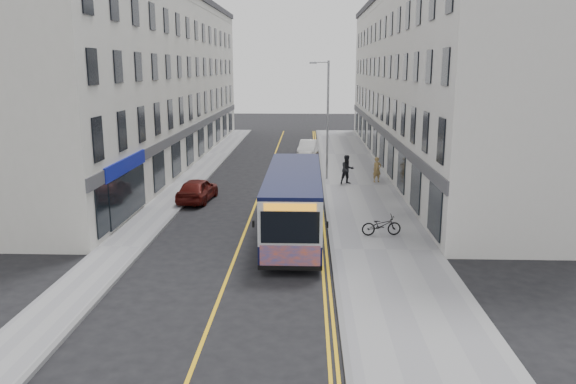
# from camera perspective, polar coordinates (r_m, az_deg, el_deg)

# --- Properties ---
(ground) EXTENTS (140.00, 140.00, 0.00)m
(ground) POSITION_cam_1_polar(r_m,az_deg,el_deg) (25.11, -4.79, -5.04)
(ground) COLOR black
(ground) RESTS_ON ground
(pavement_east) EXTENTS (4.50, 64.00, 0.12)m
(pavement_east) POSITION_cam_1_polar(r_m,az_deg,el_deg) (36.69, 7.18, 0.65)
(pavement_east) COLOR gray
(pavement_east) RESTS_ON ground
(pavement_west) EXTENTS (2.00, 64.00, 0.12)m
(pavement_west) POSITION_cam_1_polar(r_m,az_deg,el_deg) (37.39, -10.25, 0.77)
(pavement_west) COLOR gray
(pavement_west) RESTS_ON ground
(kerb_east) EXTENTS (0.18, 64.00, 0.13)m
(kerb_east) POSITION_cam_1_polar(r_m,az_deg,el_deg) (36.56, 3.67, 0.69)
(kerb_east) COLOR slate
(kerb_east) RESTS_ON ground
(kerb_west) EXTENTS (0.18, 64.00, 0.13)m
(kerb_west) POSITION_cam_1_polar(r_m,az_deg,el_deg) (37.19, -8.75, 0.77)
(kerb_west) COLOR slate
(kerb_west) RESTS_ON ground
(road_centre_line) EXTENTS (0.12, 64.00, 0.01)m
(road_centre_line) POSITION_cam_1_polar(r_m,az_deg,el_deg) (36.67, -2.59, 0.64)
(road_centre_line) COLOR yellow
(road_centre_line) RESTS_ON ground
(road_dbl_yellow_inner) EXTENTS (0.10, 64.00, 0.01)m
(road_dbl_yellow_inner) POSITION_cam_1_polar(r_m,az_deg,el_deg) (36.56, 2.96, 0.60)
(road_dbl_yellow_inner) COLOR yellow
(road_dbl_yellow_inner) RESTS_ON ground
(road_dbl_yellow_outer) EXTENTS (0.10, 64.00, 0.01)m
(road_dbl_yellow_outer) POSITION_cam_1_polar(r_m,az_deg,el_deg) (36.56, 3.27, 0.60)
(road_dbl_yellow_outer) COLOR yellow
(road_dbl_yellow_outer) RESTS_ON ground
(terrace_east) EXTENTS (6.00, 46.00, 13.00)m
(terrace_east) POSITION_cam_1_polar(r_m,az_deg,el_deg) (45.58, 13.11, 10.91)
(terrace_east) COLOR silver
(terrace_east) RESTS_ON ground
(terrace_west) EXTENTS (6.00, 46.00, 13.00)m
(terrace_west) POSITION_cam_1_polar(r_m,az_deg,el_deg) (46.33, -13.13, 10.93)
(terrace_west) COLOR silver
(terrace_west) RESTS_ON ground
(streetlamp) EXTENTS (1.32, 0.18, 8.00)m
(streetlamp) POSITION_cam_1_polar(r_m,az_deg,el_deg) (37.91, 3.94, 7.71)
(streetlamp) COLOR #9C9FA5
(streetlamp) RESTS_ON ground
(city_bus) EXTENTS (2.44, 10.44, 3.03)m
(city_bus) POSITION_cam_1_polar(r_m,az_deg,el_deg) (25.36, 0.59, -0.93)
(city_bus) COLOR black
(city_bus) RESTS_ON ground
(bicycle) EXTENTS (1.85, 0.84, 0.94)m
(bicycle) POSITION_cam_1_polar(r_m,az_deg,el_deg) (25.76, 9.46, -3.35)
(bicycle) COLOR black
(bicycle) RESTS_ON pavement_east
(pedestrian_near) EXTENTS (0.72, 0.61, 1.66)m
(pedestrian_near) POSITION_cam_1_polar(r_m,az_deg,el_deg) (37.53, 9.03, 2.25)
(pedestrian_near) COLOR olive
(pedestrian_near) RESTS_ON pavement_east
(pedestrian_far) EXTENTS (1.11, 0.99, 1.89)m
(pedestrian_far) POSITION_cam_1_polar(r_m,az_deg,el_deg) (36.73, 6.04, 2.29)
(pedestrian_far) COLOR black
(pedestrian_far) RESTS_ON pavement_east
(car_white) EXTENTS (1.89, 4.21, 1.34)m
(car_white) POSITION_cam_1_polar(r_m,az_deg,el_deg) (49.13, 2.05, 4.49)
(car_white) COLOR white
(car_white) RESTS_ON ground
(car_maroon) EXTENTS (2.03, 4.19, 1.38)m
(car_maroon) POSITION_cam_1_polar(r_m,az_deg,el_deg) (32.67, -9.19, 0.23)
(car_maroon) COLOR #53120D
(car_maroon) RESTS_ON ground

